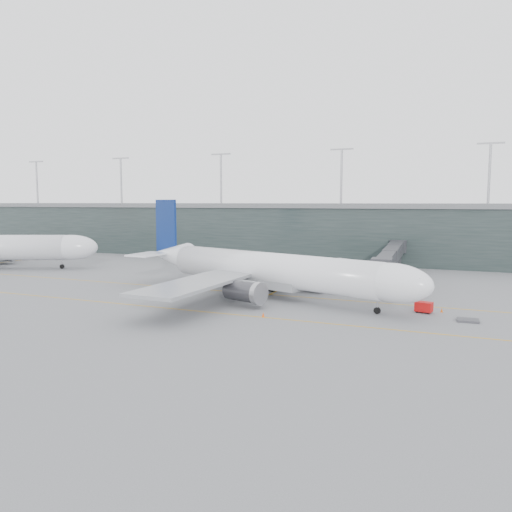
% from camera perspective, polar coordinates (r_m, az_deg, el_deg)
% --- Properties ---
extents(ground, '(320.00, 320.00, 0.00)m').
position_cam_1_polar(ground, '(90.21, -0.49, -3.77)').
color(ground, slate).
rests_on(ground, ground).
extents(taxiline_a, '(160.00, 0.25, 0.02)m').
position_cam_1_polar(taxiline_a, '(86.60, -1.53, -4.19)').
color(taxiline_a, '#C58C12').
rests_on(taxiline_a, ground).
extents(taxiline_b, '(160.00, 0.25, 0.02)m').
position_cam_1_polar(taxiline_b, '(72.58, -6.72, -6.26)').
color(taxiline_b, '#C58C12').
rests_on(taxiline_b, ground).
extents(taxiline_lead_main, '(0.25, 60.00, 0.02)m').
position_cam_1_polar(taxiline_lead_main, '(107.17, 6.18, -2.21)').
color(taxiline_lead_main, '#C58C12').
rests_on(taxiline_lead_main, ground).
extents(taxiline_lead_adj, '(0.25, 60.00, 0.02)m').
position_cam_1_polar(taxiline_lead_adj, '(150.50, -24.48, -0.31)').
color(taxiline_lead_adj, '#C58C12').
rests_on(taxiline_lead_adj, ground).
extents(terminal, '(240.00, 36.00, 29.00)m').
position_cam_1_polar(terminal, '(144.24, 8.57, 2.95)').
color(terminal, '#1D2726').
rests_on(terminal, ground).
extents(main_aircraft, '(55.94, 51.52, 16.07)m').
position_cam_1_polar(main_aircraft, '(82.12, 1.38, -1.58)').
color(main_aircraft, white).
rests_on(main_aircraft, ground).
extents(jet_bridge, '(5.84, 44.07, 6.61)m').
position_cam_1_polar(jet_bridge, '(106.91, 15.53, 0.25)').
color(jet_bridge, '#2D2E32').
rests_on(jet_bridge, ground).
extents(gse_cart, '(2.55, 1.93, 1.56)m').
position_cam_1_polar(gse_cart, '(74.71, 18.63, -5.52)').
color(gse_cart, '#B60D0D').
rests_on(gse_cart, ground).
extents(baggage_dolly, '(2.79, 2.26, 0.27)m').
position_cam_1_polar(baggage_dolly, '(71.63, 23.06, -6.77)').
color(baggage_dolly, '#39393E').
rests_on(baggage_dolly, ground).
extents(uld_a, '(2.13, 1.76, 1.84)m').
position_cam_1_polar(uld_a, '(102.62, -1.35, -2.01)').
color(uld_a, '#333338').
rests_on(uld_a, ground).
extents(uld_b, '(1.81, 1.46, 1.62)m').
position_cam_1_polar(uld_b, '(101.08, 1.23, -2.20)').
color(uld_b, '#333338').
rests_on(uld_b, ground).
extents(uld_c, '(1.79, 1.44, 1.61)m').
position_cam_1_polar(uld_c, '(99.76, 1.60, -2.32)').
color(uld_c, '#333338').
rests_on(uld_c, ground).
extents(cone_nose, '(0.39, 0.39, 0.61)m').
position_cam_1_polar(cone_nose, '(75.97, 20.46, -5.83)').
color(cone_nose, '#CA520B').
rests_on(cone_nose, ground).
extents(cone_wing_stbd, '(0.41, 0.41, 0.65)m').
position_cam_1_polar(cone_wing_stbd, '(68.37, 0.83, -6.73)').
color(cone_wing_stbd, '#DA4D0C').
rests_on(cone_wing_stbd, ground).
extents(cone_wing_port, '(0.47, 0.47, 0.75)m').
position_cam_1_polar(cone_wing_port, '(98.41, 8.27, -2.77)').
color(cone_wing_port, orange).
rests_on(cone_wing_port, ground).
extents(cone_tail, '(0.42, 0.42, 0.67)m').
position_cam_1_polar(cone_tail, '(85.04, -10.36, -4.26)').
color(cone_tail, '#DC3F0C').
rests_on(cone_tail, ground).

